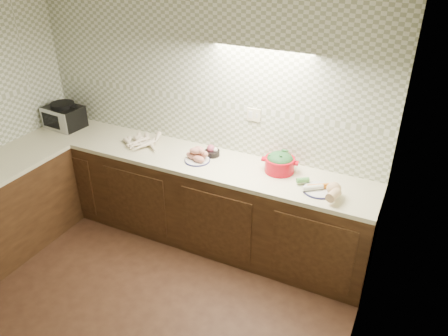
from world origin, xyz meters
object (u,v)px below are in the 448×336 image
at_px(onion_bowl, 212,152).
at_px(dutch_oven, 280,162).
at_px(parsnip_pile, 142,142).
at_px(sweet_potato_plate, 198,155).
at_px(veg_plate, 326,188).
at_px(toaster_oven, 64,116).

bearing_deg(onion_bowl, dutch_oven, -1.12).
bearing_deg(parsnip_pile, sweet_potato_plate, -4.48).
bearing_deg(dutch_oven, veg_plate, -30.74).
bearing_deg(toaster_oven, sweet_potato_plate, 2.73).
xyz_separation_m(onion_bowl, veg_plate, (1.15, -0.20, 0.00)).
distance_m(parsnip_pile, veg_plate, 1.90).
distance_m(parsnip_pile, sweet_potato_plate, 0.68).
distance_m(onion_bowl, veg_plate, 1.17).
relative_size(onion_bowl, veg_plate, 0.33).
relative_size(toaster_oven, onion_bowl, 2.83).
relative_size(dutch_oven, veg_plate, 0.76).
height_order(parsnip_pile, onion_bowl, onion_bowl).
relative_size(parsnip_pile, sweet_potato_plate, 1.72).
height_order(toaster_oven, sweet_potato_plate, toaster_oven).
relative_size(toaster_oven, parsnip_pile, 0.97).
bearing_deg(onion_bowl, sweet_potato_plate, -114.01).
xyz_separation_m(parsnip_pile, onion_bowl, (0.74, 0.10, 0.01)).
relative_size(toaster_oven, sweet_potato_plate, 1.66).
bearing_deg(sweet_potato_plate, veg_plate, -1.92).
bearing_deg(parsnip_pile, veg_plate, -2.83).
xyz_separation_m(toaster_oven, dutch_oven, (2.45, 0.08, -0.04)).
relative_size(toaster_oven, veg_plate, 0.93).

